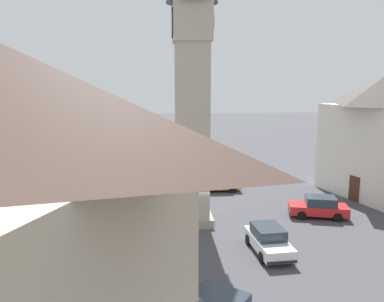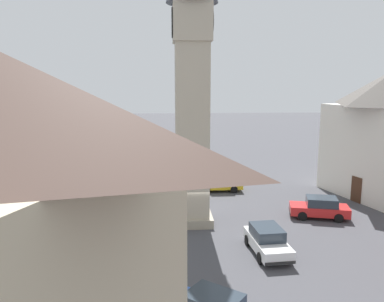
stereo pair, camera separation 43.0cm
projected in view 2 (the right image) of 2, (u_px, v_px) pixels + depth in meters
The scene contains 7 objects.
ground_plane at pixel (192, 223), 27.15m from camera, with size 200.00×200.00×0.00m, color #424247.
clock_tower at pixel (192, 39), 25.00m from camera, with size 3.34×3.34×21.27m.
car_blue_kerb at pixel (220, 183), 35.08m from camera, with size 1.83×4.14×1.53m.
car_silver_kerb at pixel (320, 208), 28.04m from camera, with size 2.65×4.42×1.53m.
car_white_side at pixel (94, 189), 32.88m from camera, with size 4.45×3.37×1.53m.
car_black_far at pixel (267, 240), 22.20m from camera, with size 4.24×2.04×1.53m.
pedestrian at pixel (53, 233), 22.57m from camera, with size 0.36×0.50×1.69m.
Camera 2 is at (25.82, -1.76, 9.63)m, focal length 36.34 mm.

